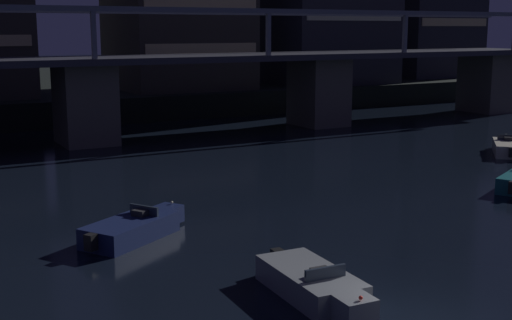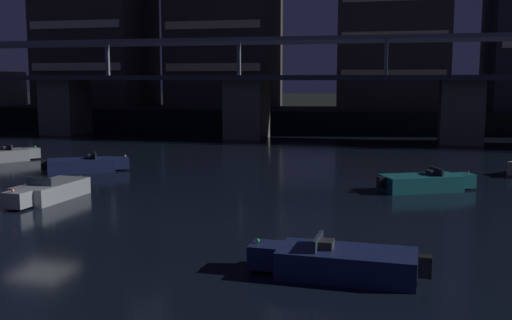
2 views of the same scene
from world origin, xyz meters
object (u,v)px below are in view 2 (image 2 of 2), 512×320
(tower_west_tall, at_px, (225,7))
(speedboat_near_left, at_px, (85,165))
(speedboat_mid_center, at_px, (48,191))
(speedboat_mid_right, at_px, (0,156))
(river_bridge, at_px, (247,96))
(tower_west_low, at_px, (95,7))
(tower_central, at_px, (396,20))
(speedboat_far_left, at_px, (425,183))
(speedboat_mid_left, at_px, (339,262))

(tower_west_tall, relative_size, speedboat_near_left, 5.10)
(speedboat_mid_center, bearing_deg, speedboat_mid_right, 134.87)
(speedboat_near_left, bearing_deg, tower_west_tall, 93.95)
(river_bridge, xyz_separation_m, tower_west_low, (-23.14, 13.68, 10.57))
(tower_west_tall, height_order, speedboat_mid_right, tower_west_tall)
(tower_central, bearing_deg, river_bridge, -130.70)
(tower_central, distance_m, speedboat_near_left, 43.87)
(speedboat_near_left, xyz_separation_m, speedboat_mid_center, (2.81, -8.26, 0.00))
(tower_central, bearing_deg, speedboat_far_left, -86.60)
(river_bridge, relative_size, tower_west_low, 3.35)
(speedboat_mid_right, bearing_deg, speedboat_mid_center, -45.13)
(tower_west_low, distance_m, speedboat_mid_center, 51.65)
(speedboat_mid_right, height_order, speedboat_far_left, same)
(speedboat_mid_right, bearing_deg, speedboat_mid_left, -36.33)
(speedboat_mid_left, bearing_deg, tower_central, 89.52)
(tower_west_low, distance_m, speedboat_mid_left, 65.19)
(speedboat_mid_left, relative_size, speedboat_far_left, 1.05)
(tower_west_low, bearing_deg, speedboat_mid_center, -64.18)
(river_bridge, height_order, speedboat_mid_center, river_bridge)
(speedboat_far_left, bearing_deg, tower_central, 93.40)
(river_bridge, distance_m, tower_central, 22.14)
(tower_west_tall, xyz_separation_m, tower_central, (20.38, -0.32, -2.05))
(tower_west_low, height_order, speedboat_near_left, tower_west_low)
(speedboat_mid_right, bearing_deg, tower_central, 54.34)
(river_bridge, xyz_separation_m, tower_west_tall, (-6.99, 15.89, 10.35))
(river_bridge, relative_size, tower_west_tall, 3.41)
(speedboat_near_left, bearing_deg, speedboat_mid_center, -71.21)
(speedboat_near_left, relative_size, speedboat_far_left, 0.97)
(river_bridge, xyz_separation_m, speedboat_mid_center, (-1.51, -31.03, -3.60))
(river_bridge, height_order, speedboat_far_left, river_bridge)
(river_bridge, bearing_deg, tower_central, 49.30)
(river_bridge, relative_size, speedboat_mid_right, 17.91)
(tower_central, bearing_deg, tower_west_tall, 179.09)
(tower_central, distance_m, speedboat_far_left, 41.67)
(tower_west_low, distance_m, tower_central, 36.64)
(speedboat_mid_center, bearing_deg, speedboat_mid_left, -28.13)
(speedboat_near_left, distance_m, speedboat_mid_center, 8.73)
(speedboat_near_left, bearing_deg, speedboat_mid_right, 162.18)
(speedboat_mid_left, distance_m, speedboat_mid_right, 31.30)
(speedboat_mid_center, bearing_deg, speedboat_far_left, 21.30)
(speedboat_near_left, relative_size, speedboat_mid_left, 0.93)
(river_bridge, bearing_deg, speedboat_mid_center, -92.79)
(speedboat_far_left, bearing_deg, river_bridge, 122.95)
(river_bridge, distance_m, tower_west_low, 28.88)
(speedboat_mid_left, xyz_separation_m, speedboat_far_left, (2.82, 14.45, 0.00))
(speedboat_mid_left, bearing_deg, tower_west_tall, 110.03)
(tower_west_low, bearing_deg, speedboat_far_left, -44.32)
(river_bridge, distance_m, speedboat_mid_center, 31.28)
(tower_central, height_order, speedboat_mid_center, tower_central)
(tower_west_low, height_order, speedboat_far_left, tower_west_low)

